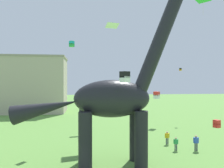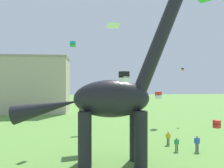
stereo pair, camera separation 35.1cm
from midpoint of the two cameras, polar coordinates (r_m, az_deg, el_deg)
The scene contains 13 objects.
dinosaur_sculpture at distance 19.90m, azimuth -0.71°, elevation -3.80°, with size 15.97×3.38×16.70m.
person_strolling_adult at distance 25.97m, azimuth 15.79°, elevation -14.34°, with size 0.55×0.24×1.47m.
person_photographer at distance 28.17m, azimuth 13.71°, elevation -13.02°, with size 0.59×0.26×1.58m.
person_far_spectator at distance 26.52m, azimuth 20.53°, elevation -13.70°, with size 0.64×0.28×1.72m.
kite_trailing at distance 17.81m, azimuth 2.75°, elevation 1.83°, with size 0.86×0.86×0.89m.
kite_high_left at distance 32.12m, azimuth 22.18°, elevation 19.43°, with size 1.98×2.06×2.02m.
kite_near_high at distance 33.28m, azimuth -6.36°, elevation -4.73°, with size 2.12×1.89×0.60m.
kite_near_low at distance 38.94m, azimuth 11.20°, elevation -2.84°, with size 1.22×1.22×1.24m.
kite_mid_right at distance 32.46m, azimuth -0.29°, elevation 14.87°, with size 2.02×1.64×0.50m.
kite_apex at distance 29.10m, azimuth -10.71°, elevation 10.14°, with size 0.72×0.72×0.73m.
kite_drifting at distance 44.45m, azimuth 17.05°, elevation 3.63°, with size 0.51×0.51×0.52m.
kite_far_left at distance 19.40m, azimuth 24.97°, elevation -9.30°, with size 0.55×0.55×0.60m.
background_building_block at distance 58.83m, azimuth -19.91°, elevation -0.11°, with size 16.40×9.77×13.96m.
Camera 1 is at (0.52, -15.31, 7.50)m, focal length 35.38 mm.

